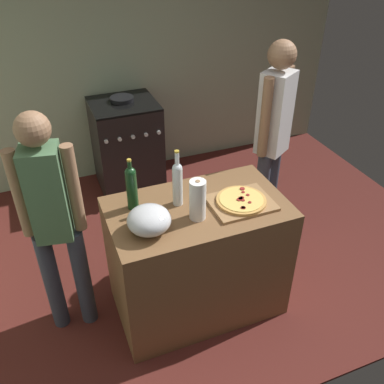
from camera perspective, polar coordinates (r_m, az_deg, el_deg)
The scene contains 12 objects.
ground_plane at distance 3.86m, azimuth -2.15°, elevation -6.29°, with size 4.68×3.33×0.02m, color #511E19.
kitchen_wall_rear at distance 4.46m, azimuth -9.04°, elevation 18.29°, with size 4.68×0.10×2.60m, color #99A889.
counter at distance 2.99m, azimuth 0.72°, elevation -8.92°, with size 1.16×0.68×0.89m, color brown.
cutting_board at distance 2.74m, azimuth 6.64°, elevation -1.45°, with size 0.40×0.32×0.02m, color #9E7247.
pizza at distance 2.73m, azimuth 6.67°, elevation -1.10°, with size 0.32×0.32×0.03m.
mixing_bowl at distance 2.47m, azimuth -5.82°, elevation -3.79°, with size 0.26×0.26×0.16m.
paper_towel_roll at distance 2.54m, azimuth 0.76°, elevation -1.08°, with size 0.10×0.10×0.27m.
wine_bottle_dark at distance 2.64m, azimuth -1.97°, elevation 1.39°, with size 0.07×0.07×0.39m.
wine_bottle_green at distance 2.63m, azimuth -8.17°, elevation 0.76°, with size 0.07×0.07×0.36m.
stove at distance 4.37m, azimuth -8.77°, elevation 6.21°, with size 0.63×0.62×0.97m.
person_in_stripes at distance 2.69m, azimuth -18.25°, elevation -3.38°, with size 0.38×0.24×1.62m.
person_in_red at distance 3.40m, azimuth 10.85°, elevation 7.72°, with size 0.35×0.29×1.73m.
Camera 1 is at (-0.95, -1.41, 2.49)m, focal length 39.49 mm.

